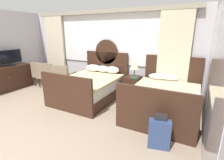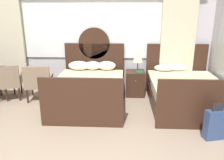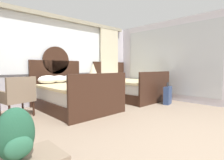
{
  "view_description": "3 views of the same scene",
  "coord_description": "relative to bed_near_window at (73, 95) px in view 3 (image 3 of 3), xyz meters",
  "views": [
    {
      "loc": [
        2.91,
        -0.98,
        2.0
      ],
      "look_at": [
        0.93,
        2.85,
        0.74
      ],
      "focal_mm": 26.91,
      "sensor_mm": 36.0,
      "label": 1
    },
    {
      "loc": [
        0.86,
        -1.91,
        2.16
      ],
      "look_at": [
        0.63,
        2.61,
        0.76
      ],
      "focal_mm": 36.11,
      "sensor_mm": 36.0,
      "label": 2
    },
    {
      "loc": [
        -2.35,
        -0.95,
        1.11
      ],
      "look_at": [
        0.92,
        2.48,
        0.77
      ],
      "focal_mm": 27.92,
      "sensor_mm": 36.0,
      "label": 3
    }
  ],
  "objects": [
    {
      "name": "armchair_by_window_left",
      "position": [
        -1.3,
        0.19,
        0.1
      ],
      "size": [
        0.71,
        0.71,
        0.91
      ],
      "color": "#84705B",
      "rests_on": "ground_plane"
    },
    {
      "name": "wall_back_window",
      "position": [
        -0.08,
        1.06,
        1.06
      ],
      "size": [
        6.33,
        0.22,
        2.7
      ],
      "color": "silver",
      "rests_on": "ground_plane"
    },
    {
      "name": "backpack_on_bench",
      "position": [
        -2.09,
        -2.69,
        0.24
      ],
      "size": [
        0.27,
        0.2,
        0.39
      ],
      "color": "#23563D",
      "rests_on": "luggage_bench"
    },
    {
      "name": "bed_near_window",
      "position": [
        0.0,
        0.0,
        0.0
      ],
      "size": [
        1.59,
        2.14,
        1.74
      ],
      "color": "#382116",
      "rests_on": "ground_plane"
    },
    {
      "name": "nightstand_between_beds",
      "position": [
        1.1,
        0.67,
        -0.06
      ],
      "size": [
        0.48,
        0.51,
        0.65
      ],
      "color": "#382116",
      "rests_on": "ground_plane"
    },
    {
      "name": "wall_right_mirror",
      "position": [
        3.12,
        -1.29,
        0.96
      ],
      "size": [
        0.08,
        4.76,
        2.7
      ],
      "color": "silver",
      "rests_on": "ground_plane"
    },
    {
      "name": "table_lamp_on_nightstand",
      "position": [
        1.16,
        0.65,
        0.69
      ],
      "size": [
        0.27,
        0.27,
        0.61
      ],
      "color": "brown",
      "rests_on": "nightstand_between_beds"
    },
    {
      "name": "book_on_nightstand",
      "position": [
        1.2,
        0.57,
        0.28
      ],
      "size": [
        0.18,
        0.26,
        0.03
      ],
      "color": "#285133",
      "rests_on": "nightstand_between_beds"
    },
    {
      "name": "suitcase_on_floor",
      "position": [
        2.39,
        -1.42,
        -0.12
      ],
      "size": [
        0.4,
        0.24,
        0.67
      ],
      "color": "navy",
      "rests_on": "ground_plane"
    },
    {
      "name": "ground_plane",
      "position": [
        -0.08,
        -3.09,
        -0.39
      ],
      "size": [
        24.0,
        24.0,
        0.0
      ],
      "primitive_type": "plane",
      "color": "gray"
    },
    {
      "name": "bed_near_mirror",
      "position": [
        2.2,
        -0.02,
        -0.01
      ],
      "size": [
        1.59,
        2.14,
        1.74
      ],
      "color": "#382116",
      "rests_on": "ground_plane"
    }
  ]
}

